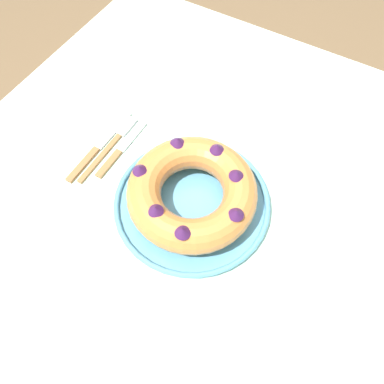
% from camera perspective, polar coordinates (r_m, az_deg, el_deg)
% --- Properties ---
extents(ground_plane, '(8.00, 8.00, 0.00)m').
position_cam_1_polar(ground_plane, '(1.54, -0.75, -14.63)').
color(ground_plane, brown).
extents(dining_table, '(1.10, 1.22, 0.77)m').
position_cam_1_polar(dining_table, '(0.91, -1.24, -3.43)').
color(dining_table, silver).
rests_on(dining_table, ground_plane).
extents(serving_dish, '(0.34, 0.34, 0.02)m').
position_cam_1_polar(serving_dish, '(0.81, -0.00, -1.60)').
color(serving_dish, '#518EB2').
rests_on(serving_dish, dining_table).
extents(bundt_cake, '(0.27, 0.27, 0.09)m').
position_cam_1_polar(bundt_cake, '(0.77, -0.00, 0.03)').
color(bundt_cake, '#C67538').
rests_on(bundt_cake, serving_dish).
extents(fork, '(0.02, 0.22, 0.01)m').
position_cam_1_polar(fork, '(0.92, -12.07, 7.20)').
color(fork, '#936038').
rests_on(fork, dining_table).
extents(serving_knife, '(0.02, 0.24, 0.01)m').
position_cam_1_polar(serving_knife, '(0.92, -14.42, 6.27)').
color(serving_knife, '#936038').
rests_on(serving_knife, dining_table).
extents(cake_knife, '(0.02, 0.19, 0.01)m').
position_cam_1_polar(cake_knife, '(0.90, -11.11, 6.01)').
color(cake_knife, '#936038').
rests_on(cake_knife, dining_table).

